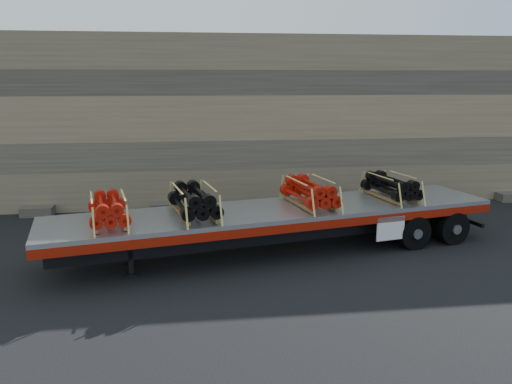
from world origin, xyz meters
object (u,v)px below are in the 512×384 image
(trailer, at_px, (277,230))
(bundle_rear, at_px, (391,187))
(bundle_midrear, at_px, (310,193))
(bundle_midfront, at_px, (194,202))
(bundle_front, at_px, (108,210))

(trailer, height_order, bundle_rear, bundle_rear)
(bundle_midrear, bearing_deg, bundle_midfront, 180.00)
(trailer, bearing_deg, bundle_front, 180.00)
(bundle_midfront, height_order, bundle_midrear, bundle_midfront)
(trailer, distance_m, bundle_front, 5.06)
(bundle_midfront, bearing_deg, bundle_front, 180.00)
(bundle_midfront, distance_m, bundle_rear, 6.61)
(trailer, bearing_deg, bundle_midrear, 0.00)
(bundle_midfront, relative_size, bundle_rear, 1.10)
(bundle_rear, bearing_deg, bundle_front, 180.00)
(bundle_midfront, height_order, bundle_rear, bundle_midfront)
(trailer, xyz_separation_m, bundle_midfront, (-2.52, -0.53, 1.10))
(trailer, xyz_separation_m, bundle_rear, (3.94, 0.84, 1.06))
(bundle_midrear, bearing_deg, bundle_rear, 0.00)
(trailer, height_order, bundle_midrear, bundle_midrear)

